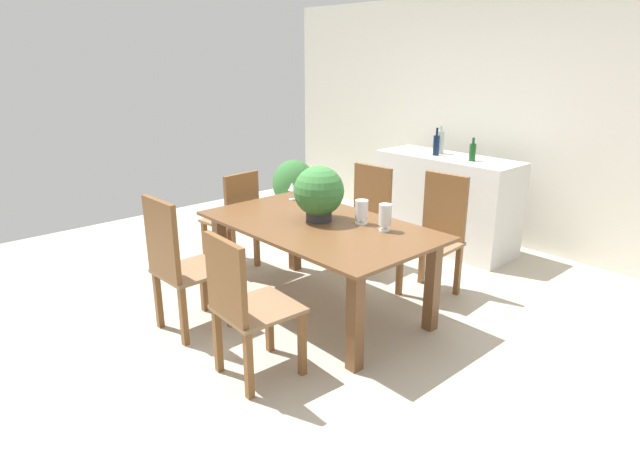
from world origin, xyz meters
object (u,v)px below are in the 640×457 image
kitchen_counter (445,202)px  potted_plant_floor (294,184)px  crystal_vase_left (385,216)px  wine_bottle_dark (440,142)px  chair_far_left (366,211)px  chair_near_left (177,261)px  wine_bottle_green (472,152)px  flower_centerpiece (318,192)px  chair_near_right (244,302)px  wine_bottle_clear (436,145)px  dining_table (319,238)px  chair_head_end (236,216)px  crystal_vase_center_near (362,210)px  chair_far_right (438,230)px  wine_glass (292,187)px

kitchen_counter → potted_plant_floor: kitchen_counter is taller
crystal_vase_left → wine_bottle_dark: size_ratio=0.69×
kitchen_counter → chair_far_left: bearing=-100.3°
potted_plant_floor → chair_near_left: bearing=-54.8°
chair_near_left → wine_bottle_green: size_ratio=4.55×
flower_centerpiece → kitchen_counter: (-0.17, 1.96, -0.47)m
chair_near_right → wine_bottle_clear: bearing=-72.3°
crystal_vase_left → wine_bottle_clear: 1.92m
flower_centerpiece → wine_bottle_dark: 2.05m
dining_table → chair_head_end: 1.19m
chair_head_end → chair_near_left: size_ratio=0.92×
chair_near_left → crystal_vase_left: size_ratio=5.08×
flower_centerpiece → chair_near_left: bearing=-108.3°
kitchen_counter → crystal_vase_center_near: bearing=-75.5°
chair_far_left → crystal_vase_left: 1.19m
wine_bottle_dark → crystal_vase_center_near: bearing=-71.4°
flower_centerpiece → wine_bottle_clear: bearing=98.8°
chair_near_left → wine_bottle_clear: bearing=-92.9°
chair_far_right → wine_bottle_dark: wine_bottle_dark is taller
chair_near_left → flower_centerpiece: 1.18m
chair_near_left → crystal_vase_center_near: size_ratio=5.51×
wine_glass → potted_plant_floor: wine_glass is taller
chair_head_end → kitchen_counter: kitchen_counter is taller
crystal_vase_center_near → wine_bottle_dark: 1.96m
wine_bottle_clear → potted_plant_floor: bearing=-168.6°
chair_near_right → chair_head_end: bearing=-29.1°
crystal_vase_left → wine_bottle_green: size_ratio=0.90×
kitchen_counter → chair_near_left: bearing=-93.4°
chair_far_right → crystal_vase_center_near: 0.82m
crystal_vase_left → kitchen_counter: (-0.69, 1.78, -0.36)m
chair_head_end → chair_near_right: size_ratio=0.98×
dining_table → flower_centerpiece: flower_centerpiece is taller
chair_near_left → wine_bottle_green: wine_bottle_green is taller
chair_far_right → kitchen_counter: 1.22m
crystal_vase_left → wine_bottle_dark: (-0.85, 1.83, 0.25)m
chair_near_right → chair_far_left: bearing=-64.1°
chair_far_left → wine_bottle_dark: (0.03, 1.09, 0.56)m
kitchen_counter → wine_bottle_green: 0.66m
crystal_vase_left → chair_near_right: bearing=-92.2°
chair_near_left → wine_bottle_dark: (0.02, 3.08, 0.54)m
chair_far_right → chair_near_left: bearing=-117.2°
dining_table → kitchen_counter: kitchen_counter is taller
crystal_vase_left → wine_glass: size_ratio=1.33×
chair_head_end → chair_far_right: bearing=116.7°
crystal_vase_center_near → wine_glass: size_ratio=1.22×
chair_near_left → wine_glass: bearing=-79.7°
chair_near_right → wine_bottle_clear: size_ratio=3.40×
chair_near_right → flower_centerpiece: 1.23m
chair_far_left → kitchen_counter: size_ratio=0.65×
wine_glass → kitchen_counter: bearing=74.9°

